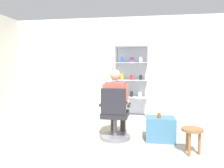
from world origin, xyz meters
name	(u,v)px	position (x,y,z in m)	size (l,w,h in m)	color
ground_plane	(92,159)	(0.00, 0.00, 0.00)	(7.20, 7.20, 0.00)	#B2A899
back_wall	(118,67)	(0.00, 3.00, 1.35)	(6.00, 0.10, 2.70)	silver
display_cabinet_main	(132,81)	(0.40, 2.76, 0.96)	(0.90, 0.45, 1.90)	#B7B7BC
office_chair	(115,118)	(0.21, 0.89, 0.39)	(0.56, 0.56, 0.96)	slate
seated_shopkeeper	(116,100)	(0.21, 1.05, 0.71)	(0.49, 0.57, 1.29)	#3F382D
storage_crate	(160,129)	(1.04, 0.97, 0.21)	(0.51, 0.39, 0.43)	teal
tea_glass	(159,115)	(1.01, 0.90, 0.47)	(0.06, 0.06, 0.09)	brown
wooden_stool	(192,133)	(1.48, 0.41, 0.32)	(0.32, 0.32, 0.40)	olive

